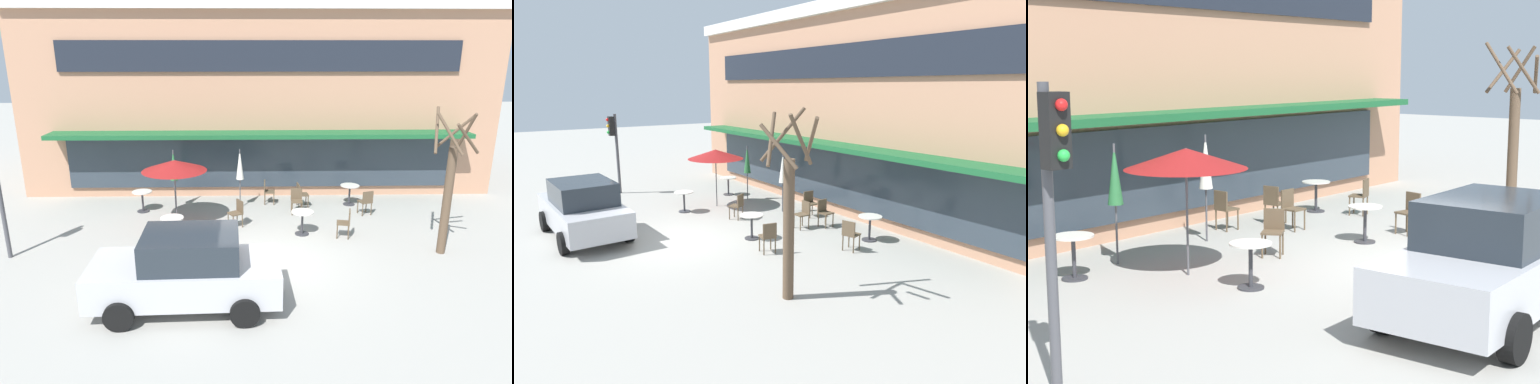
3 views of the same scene
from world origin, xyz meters
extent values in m
plane|color=#9E9B93|center=(0.00, 0.00, 0.00)|extent=(80.00, 80.00, 0.00)
cube|color=tan|center=(0.00, 10.00, 3.72)|extent=(18.49, 8.00, 7.44)
cube|color=silver|center=(0.00, 5.88, 7.19)|extent=(18.49, 0.24, 0.44)
cube|color=#19592D|center=(0.00, 5.45, 2.55)|extent=(15.72, 1.10, 0.16)
cube|color=#1E232D|center=(0.00, 5.94, 5.36)|extent=(14.79, 0.10, 1.10)
cube|color=#2D3842|center=(0.00, 5.94, 1.35)|extent=(14.79, 0.10, 1.90)
cylinder|color=#333338|center=(-2.79, 1.52, 0.01)|extent=(0.44, 0.44, 0.03)
cylinder|color=#333338|center=(-2.79, 1.52, 0.38)|extent=(0.07, 0.07, 0.70)
cylinder|color=silver|center=(-2.79, 1.52, 0.74)|extent=(0.70, 0.70, 0.03)
cylinder|color=#333338|center=(1.21, 1.96, 0.01)|extent=(0.44, 0.44, 0.03)
cylinder|color=#333338|center=(1.21, 1.96, 0.38)|extent=(0.07, 0.07, 0.70)
cylinder|color=silver|center=(1.21, 1.96, 0.74)|extent=(0.70, 0.70, 0.03)
cylinder|color=#333338|center=(-4.26, 4.20, 0.01)|extent=(0.44, 0.44, 0.03)
cylinder|color=#333338|center=(-4.26, 4.20, 0.38)|extent=(0.07, 0.07, 0.70)
cylinder|color=silver|center=(-4.26, 4.20, 0.74)|extent=(0.70, 0.70, 0.03)
cylinder|color=#333338|center=(3.33, 4.80, 0.01)|extent=(0.44, 0.44, 0.03)
cylinder|color=#333338|center=(3.33, 4.80, 0.38)|extent=(0.07, 0.07, 0.70)
cylinder|color=silver|center=(3.33, 4.80, 0.74)|extent=(0.70, 0.70, 0.03)
cylinder|color=#4C4C51|center=(-2.85, 2.90, 1.10)|extent=(0.04, 0.04, 2.20)
cone|color=maroon|center=(-2.85, 2.90, 2.03)|extent=(2.10, 2.10, 0.35)
cylinder|color=#4C4C51|center=(-0.76, 4.53, 1.10)|extent=(0.04, 0.04, 2.20)
cone|color=silver|center=(-0.76, 4.53, 1.65)|extent=(0.28, 0.28, 1.10)
cylinder|color=#4C4C51|center=(-3.13, 4.47, 1.10)|extent=(0.04, 0.04, 2.20)
cone|color=#286B38|center=(-3.13, 4.47, 1.65)|extent=(0.28, 0.28, 1.10)
cylinder|color=brown|center=(2.24, 1.56, 0.23)|extent=(0.04, 0.04, 0.45)
cylinder|color=brown|center=(2.31, 1.89, 0.23)|extent=(0.04, 0.04, 0.45)
cylinder|color=brown|center=(2.58, 1.49, 0.23)|extent=(0.04, 0.04, 0.45)
cylinder|color=brown|center=(2.65, 1.82, 0.23)|extent=(0.04, 0.04, 0.45)
cube|color=brown|center=(2.45, 1.69, 0.47)|extent=(0.47, 0.47, 0.04)
cube|color=brown|center=(2.62, 1.66, 0.69)|extent=(0.12, 0.40, 0.40)
cylinder|color=brown|center=(1.70, 4.80, 0.23)|extent=(0.04, 0.04, 0.45)
cylinder|color=brown|center=(1.73, 4.46, 0.23)|extent=(0.04, 0.04, 0.45)
cylinder|color=brown|center=(1.36, 4.77, 0.23)|extent=(0.04, 0.04, 0.45)
cylinder|color=brown|center=(1.39, 4.43, 0.23)|extent=(0.04, 0.04, 0.45)
cube|color=brown|center=(1.55, 4.62, 0.47)|extent=(0.44, 0.44, 0.04)
cube|color=brown|center=(1.37, 4.60, 0.69)|extent=(0.08, 0.40, 0.40)
cylinder|color=brown|center=(0.51, 5.15, 0.23)|extent=(0.04, 0.04, 0.45)
cylinder|color=brown|center=(0.49, 4.81, 0.23)|extent=(0.04, 0.04, 0.45)
cylinder|color=brown|center=(0.17, 5.17, 0.23)|extent=(0.04, 0.04, 0.45)
cylinder|color=brown|center=(0.15, 4.83, 0.23)|extent=(0.04, 0.04, 0.45)
cube|color=brown|center=(0.33, 4.99, 0.47)|extent=(0.43, 0.43, 0.04)
cube|color=brown|center=(0.15, 5.00, 0.69)|extent=(0.07, 0.40, 0.40)
cylinder|color=brown|center=(3.42, 3.86, 0.23)|extent=(0.04, 0.04, 0.45)
cylinder|color=brown|center=(3.75, 3.95, 0.23)|extent=(0.04, 0.04, 0.45)
cylinder|color=brown|center=(3.52, 3.53, 0.23)|extent=(0.04, 0.04, 0.45)
cylinder|color=brown|center=(3.85, 3.63, 0.23)|extent=(0.04, 0.04, 0.45)
cube|color=brown|center=(3.64, 3.74, 0.47)|extent=(0.50, 0.50, 0.04)
cube|color=brown|center=(3.69, 3.57, 0.69)|extent=(0.40, 0.15, 0.40)
cylinder|color=brown|center=(1.41, 3.67, 0.23)|extent=(0.04, 0.04, 0.45)
cylinder|color=brown|center=(1.07, 3.67, 0.23)|extent=(0.04, 0.04, 0.45)
cylinder|color=brown|center=(1.41, 4.01, 0.23)|extent=(0.04, 0.04, 0.45)
cylinder|color=brown|center=(1.07, 4.01, 0.23)|extent=(0.04, 0.04, 0.45)
cube|color=brown|center=(1.24, 3.84, 0.47)|extent=(0.41, 0.41, 0.04)
cube|color=brown|center=(1.24, 4.02, 0.69)|extent=(0.40, 0.05, 0.40)
cylinder|color=brown|center=(-0.97, 2.40, 0.23)|extent=(0.04, 0.04, 0.45)
cylinder|color=brown|center=(-1.14, 2.70, 0.23)|extent=(0.04, 0.04, 0.45)
cylinder|color=brown|center=(-0.68, 2.58, 0.23)|extent=(0.04, 0.04, 0.45)
cylinder|color=brown|center=(-0.85, 2.87, 0.23)|extent=(0.04, 0.04, 0.45)
cube|color=brown|center=(-0.91, 2.64, 0.47)|extent=(0.55, 0.55, 0.04)
cube|color=brown|center=(-0.76, 2.73, 0.69)|extent=(0.24, 0.36, 0.40)
cube|color=#B7B7BC|center=(-1.93, -2.16, 0.70)|extent=(4.25, 1.92, 0.76)
cube|color=#232B33|center=(-1.78, -2.16, 1.42)|extent=(2.15, 1.66, 0.68)
cylinder|color=black|center=(-3.20, -3.10, 0.32)|extent=(0.65, 0.24, 0.64)
cylinder|color=black|center=(-3.25, -1.30, 0.32)|extent=(0.65, 0.24, 0.64)
cylinder|color=black|center=(-0.60, -3.02, 0.32)|extent=(0.65, 0.24, 0.64)
cylinder|color=black|center=(-0.65, -1.23, 0.32)|extent=(0.65, 0.24, 0.64)
cylinder|color=brown|center=(5.03, 0.50, 1.54)|extent=(0.24, 0.24, 3.08)
cylinder|color=brown|center=(5.34, 0.55, 3.49)|extent=(0.19, 0.69, 1.07)
cylinder|color=brown|center=(5.23, 0.90, 3.46)|extent=(0.90, 0.49, 1.01)
cylinder|color=brown|center=(4.58, 0.66, 3.53)|extent=(0.41, 0.98, 1.15)
cylinder|color=brown|center=(4.77, 0.23, 3.48)|extent=(0.64, 0.63, 1.06)
cylinder|color=brown|center=(5.19, 0.11, 3.38)|extent=(0.85, 0.42, 0.86)
cylinder|color=#47474C|center=(-7.19, 0.47, 1.70)|extent=(0.12, 0.12, 3.40)
camera|label=1|loc=(-0.56, -11.38, 5.57)|focal=32.00mm
camera|label=2|loc=(12.42, -5.02, 4.52)|focal=32.00mm
camera|label=3|loc=(-11.96, -6.67, 3.55)|focal=55.00mm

